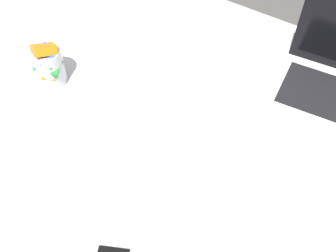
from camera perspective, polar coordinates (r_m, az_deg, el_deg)
name	(u,v)px	position (r cm, az deg, el deg)	size (l,w,h in cm)	color
bed_mattress	(72,134)	(123.74, -13.03, -1.05)	(180.00, 140.00, 18.00)	#B7BCC6
snack_cup	(47,65)	(122.65, -16.30, 8.08)	(11.25, 9.55, 15.10)	silver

